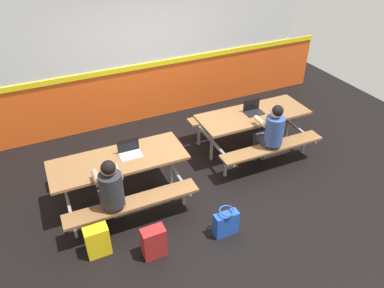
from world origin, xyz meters
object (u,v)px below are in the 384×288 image
(picnic_table_left, at_px, (119,168))
(satchel_spare, at_px, (154,242))
(student_further, at_px, (271,131))
(laptop_silver, at_px, (130,152))
(laptop_dark, at_px, (253,110))
(tote_bag_bright, at_px, (226,223))
(backpack_dark, at_px, (97,241))
(student_nearer, at_px, (111,189))
(picnic_table_right, at_px, (252,122))

(picnic_table_left, xyz_separation_m, satchel_spare, (0.06, -1.21, -0.36))
(student_further, bearing_deg, laptop_silver, 172.61)
(laptop_dark, relative_size, tote_bag_bright, 0.75)
(satchel_spare, bearing_deg, tote_bag_bright, -4.93)
(student_further, xyz_separation_m, backpack_dark, (-3.05, -0.63, -0.49))
(picnic_table_left, distance_m, student_nearer, 0.62)
(student_further, height_order, laptop_dark, student_further)
(satchel_spare, bearing_deg, picnic_table_right, 31.87)
(picnic_table_left, bearing_deg, student_further, -6.04)
(student_nearer, relative_size, laptop_silver, 3.73)
(laptop_dark, bearing_deg, picnic_table_left, -172.43)
(student_further, distance_m, laptop_dark, 0.60)
(laptop_dark, bearing_deg, student_further, -93.38)
(student_nearer, height_order, satchel_spare, student_nearer)
(picnic_table_right, height_order, backpack_dark, picnic_table_right)
(laptop_dark, xyz_separation_m, tote_bag_bright, (-1.44, -1.63, -0.59))
(student_further, relative_size, satchel_spare, 2.74)
(picnic_table_right, height_order, student_nearer, student_nearer)
(laptop_silver, bearing_deg, student_nearer, -127.56)
(picnic_table_left, height_order, laptop_dark, laptop_dark)
(tote_bag_bright, height_order, satchel_spare, satchel_spare)
(student_further, distance_m, laptop_silver, 2.29)
(picnic_table_right, distance_m, tote_bag_bright, 2.17)
(backpack_dark, height_order, tote_bag_bright, backpack_dark)
(picnic_table_right, distance_m, satchel_spare, 2.88)
(laptop_dark, relative_size, satchel_spare, 0.74)
(picnic_table_right, distance_m, laptop_silver, 2.32)
(student_nearer, bearing_deg, satchel_spare, -64.23)
(laptop_silver, bearing_deg, picnic_table_left, -169.99)
(picnic_table_left, height_order, student_further, student_further)
(laptop_silver, distance_m, satchel_spare, 1.38)
(picnic_table_right, relative_size, laptop_dark, 6.05)
(satchel_spare, bearing_deg, backpack_dark, 153.08)
(student_nearer, xyz_separation_m, student_further, (2.72, 0.29, 0.00))
(backpack_dark, relative_size, satchel_spare, 1.00)
(student_further, bearing_deg, backpack_dark, -168.39)
(picnic_table_left, bearing_deg, tote_bag_bright, -50.63)
(tote_bag_bright, bearing_deg, picnic_table_right, 48.33)
(laptop_dark, xyz_separation_m, satchel_spare, (-2.44, -1.54, -0.57))
(tote_bag_bright, xyz_separation_m, satchel_spare, (-1.01, 0.09, 0.02))
(picnic_table_left, bearing_deg, picnic_table_right, 6.78)
(laptop_dark, distance_m, satchel_spare, 2.94)
(student_further, bearing_deg, picnic_table_left, 173.96)
(backpack_dark, bearing_deg, student_further, 11.61)
(student_nearer, bearing_deg, laptop_dark, 17.78)
(laptop_silver, bearing_deg, backpack_dark, -130.00)
(tote_bag_bright, bearing_deg, laptop_silver, 123.23)
(laptop_dark, distance_m, backpack_dark, 3.36)
(picnic_table_right, relative_size, laptop_silver, 6.05)
(satchel_spare, bearing_deg, student_nearer, 115.77)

